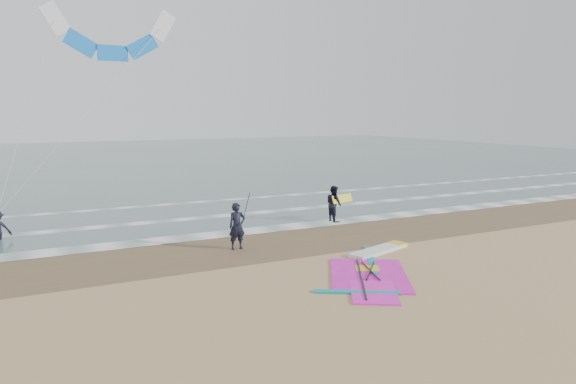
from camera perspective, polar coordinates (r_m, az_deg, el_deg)
name	(u,v)px	position (r m, az deg, el deg)	size (l,w,h in m)	color
ground	(412,277)	(17.09, 13.57, -9.18)	(120.00, 120.00, 0.00)	tan
sea_water	(139,159)	(61.56, -16.24, 3.59)	(120.00, 80.00, 0.02)	#47605E
wet_sand_band	(319,237)	(21.84, 3.47, -5.00)	(120.00, 5.00, 0.01)	brown
foam_waterline	(275,217)	(25.70, -1.43, -2.83)	(120.00, 9.15, 0.02)	white
windsurf_rig	(373,267)	(17.72, 9.47, -8.27)	(5.93, 5.61, 0.14)	white
person_standing	(237,226)	(19.78, -5.68, -3.80)	(0.66, 0.43, 1.81)	black
person_walking	(334,204)	(24.75, 5.12, -1.31)	(0.85, 0.67, 1.76)	black
held_pole	(244,215)	(19.79, -4.89, -2.53)	(0.17, 0.86, 1.82)	black
carried_kiteboard	(342,199)	(24.83, 6.04, -0.74)	(1.30, 0.51, 0.39)	yellow
surf_kite	(112,38)	(28.58, -19.02, 15.84)	(8.82, 4.52, 9.53)	white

